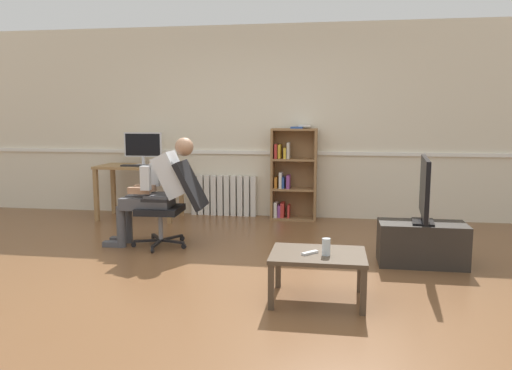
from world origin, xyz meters
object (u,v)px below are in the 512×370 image
imac_monitor (143,146)px  radiator (224,196)px  office_chair (174,200)px  tv_stand (422,244)px  drinking_glass (326,247)px  computer_desk (139,174)px  computer_mouse (157,165)px  person_seated (158,188)px  bookshelf (291,175)px  coffee_table (318,259)px  tv_screen (425,189)px  keyboard (136,166)px  spare_remote (310,253)px

imac_monitor → radiator: 1.34m
office_chair → tv_stand: 2.63m
radiator → tv_stand: bearing=-40.0°
imac_monitor → drinking_glass: bearing=-47.9°
computer_desk → computer_mouse: bearing=-20.9°
office_chair → person_seated: person_seated is taller
person_seated → tv_stand: bearing=82.2°
bookshelf → office_chair: 2.03m
radiator → computer_desk: bearing=-160.8°
computer_desk → coffee_table: bearing=-46.9°
computer_mouse → person_seated: size_ratio=0.08×
computer_mouse → tv_screen: tv_screen is taller
tv_stand → computer_mouse: bearing=154.7°
keyboard → computer_desk: bearing=96.7°
office_chair → imac_monitor: bearing=-149.7°
tv_screen → spare_remote: tv_screen is taller
person_seated → drinking_glass: bearing=50.5°
computer_desk → keyboard: size_ratio=2.77×
keyboard → bookshelf: bearing=11.7°
imac_monitor → person_seated: same height
computer_mouse → person_seated: (0.46, -1.26, -0.12)m
tv_screen → computer_mouse: bearing=71.3°
computer_mouse → tv_screen: (3.24, -1.53, -0.02)m
tv_stand → spare_remote: tv_stand is taller
computer_desk → imac_monitor: bearing=64.7°
office_chair → coffee_table: (1.62, -1.38, -0.19)m
bookshelf → radiator: (-0.99, 0.10, -0.33)m
radiator → tv_screen: 3.21m
drinking_glass → computer_mouse: bearing=131.0°
imac_monitor → computer_mouse: (0.28, -0.20, -0.25)m
imac_monitor → person_seated: size_ratio=0.45×
keyboard → tv_screen: size_ratio=0.45×
tv_screen → coffee_table: 1.53m
coffee_table → radiator: bearing=114.9°
computer_desk → coffee_table: 3.79m
tv_stand → spare_remote: (-1.03, -1.13, 0.18)m
keyboard → spare_remote: (2.50, -2.65, -0.37)m
radiator → drinking_glass: radiator is taller
computer_mouse → office_chair: 1.43m
keyboard → person_seated: size_ratio=0.33×
bookshelf → keyboard: bearing=-168.3°
radiator → office_chair: bearing=-95.2°
imac_monitor → tv_screen: size_ratio=0.61×
imac_monitor → bookshelf: bearing=6.0°
keyboard → radiator: 1.31m
bookshelf → office_chair: bookshelf is taller
tv_screen → spare_remote: 1.58m
coffee_table → drinking_glass: (0.06, -0.05, 0.12)m
tv_stand → person_seated: bearing=174.4°
office_chair → coffee_table: 2.14m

